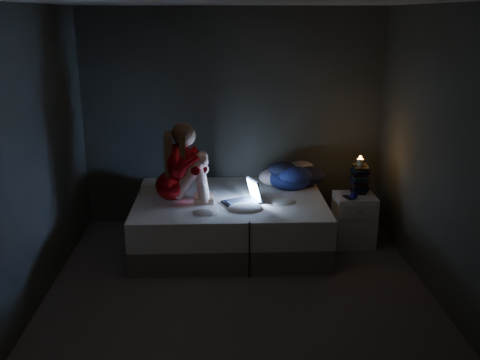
{
  "coord_description": "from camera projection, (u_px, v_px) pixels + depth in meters",
  "views": [
    {
      "loc": [
        -0.16,
        -4.51,
        2.51
      ],
      "look_at": [
        0.05,
        1.0,
        0.8
      ],
      "focal_mm": 40.22,
      "sensor_mm": 36.0,
      "label": 1
    }
  ],
  "objects": [
    {
      "name": "phone",
      "position": [
        348.0,
        197.0,
        5.86
      ],
      "size": [
        0.11,
        0.16,
        0.01
      ],
      "primitive_type": "cube",
      "rotation": [
        0.0,
        0.0,
        0.34
      ],
      "color": "black",
      "rests_on": "nightstand"
    },
    {
      "name": "floor",
      "position": [
        239.0,
        294.0,
        5.05
      ],
      "size": [
        3.6,
        3.8,
        0.02
      ],
      "primitive_type": "cube",
      "color": "#49413F",
      "rests_on": "ground"
    },
    {
      "name": "laptop",
      "position": [
        241.0,
        192.0,
        5.71
      ],
      "size": [
        0.45,
        0.4,
        0.26
      ],
      "primitive_type": null,
      "rotation": [
        0.0,
        0.0,
        0.42
      ],
      "color": "black",
      "rests_on": "bed"
    },
    {
      "name": "bed",
      "position": [
        230.0,
        221.0,
        6.01
      ],
      "size": [
        2.07,
        1.55,
        0.57
      ],
      "primitive_type": null,
      "color": "#B2AD9F",
      "rests_on": "ground"
    },
    {
      "name": "nightstand",
      "position": [
        354.0,
        220.0,
        6.03
      ],
      "size": [
        0.44,
        0.39,
        0.58
      ],
      "primitive_type": "cube",
      "rotation": [
        0.0,
        0.0,
        0.01
      ],
      "color": "silver",
      "rests_on": "ground"
    },
    {
      "name": "wall_back",
      "position": [
        233.0,
        118.0,
        6.49
      ],
      "size": [
        3.6,
        0.02,
        2.6
      ],
      "primitive_type": "cube",
      "color": "#2E2F29",
      "rests_on": "ground"
    },
    {
      "name": "woman",
      "position": [
        171.0,
        163.0,
        5.66
      ],
      "size": [
        0.55,
        0.37,
        0.88
      ],
      "primitive_type": null,
      "rotation": [
        0.0,
        0.0,
        0.03
      ],
      "color": "maroon",
      "rests_on": "bed"
    },
    {
      "name": "wall_right",
      "position": [
        444.0,
        157.0,
        4.73
      ],
      "size": [
        0.02,
        3.8,
        2.6
      ],
      "primitive_type": "cube",
      "color": "#2E2F29",
      "rests_on": "ground"
    },
    {
      "name": "blue_orb",
      "position": [
        354.0,
        196.0,
        5.82
      ],
      "size": [
        0.08,
        0.08,
        0.08
      ],
      "primitive_type": "sphere",
      "color": "#101358",
      "rests_on": "nightstand"
    },
    {
      "name": "wall_front",
      "position": [
        252.0,
        253.0,
        2.84
      ],
      "size": [
        3.6,
        0.02,
        2.6
      ],
      "primitive_type": "cube",
      "color": "#2E2F29",
      "rests_on": "ground"
    },
    {
      "name": "ceiling",
      "position": [
        239.0,
        0.0,
        4.28
      ],
      "size": [
        3.6,
        3.8,
        0.02
      ],
      "primitive_type": "cube",
      "color": "silver",
      "rests_on": "ground"
    },
    {
      "name": "clothes_pile",
      "position": [
        290.0,
        174.0,
        6.23
      ],
      "size": [
        0.57,
        0.46,
        0.33
      ],
      "primitive_type": null,
      "rotation": [
        0.0,
        0.0,
        -0.05
      ],
      "color": "navy",
      "rests_on": "bed"
    },
    {
      "name": "pillow",
      "position": [
        160.0,
        187.0,
        6.12
      ],
      "size": [
        0.4,
        0.29,
        0.12
      ],
      "primitive_type": "cube",
      "color": "white",
      "rests_on": "bed"
    },
    {
      "name": "wall_left",
      "position": [
        28.0,
        161.0,
        4.6
      ],
      "size": [
        0.02,
        3.8,
        2.6
      ],
      "primitive_type": "cube",
      "color": "#2E2F29",
      "rests_on": "ground"
    },
    {
      "name": "book_stack",
      "position": [
        359.0,
        180.0,
        5.99
      ],
      "size": [
        0.19,
        0.25,
        0.3
      ],
      "primitive_type": null,
      "color": "black",
      "rests_on": "nightstand"
    },
    {
      "name": "candle",
      "position": [
        360.0,
        164.0,
        5.94
      ],
      "size": [
        0.07,
        0.07,
        0.08
      ],
      "primitive_type": "cylinder",
      "color": "beige",
      "rests_on": "book_stack"
    }
  ]
}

